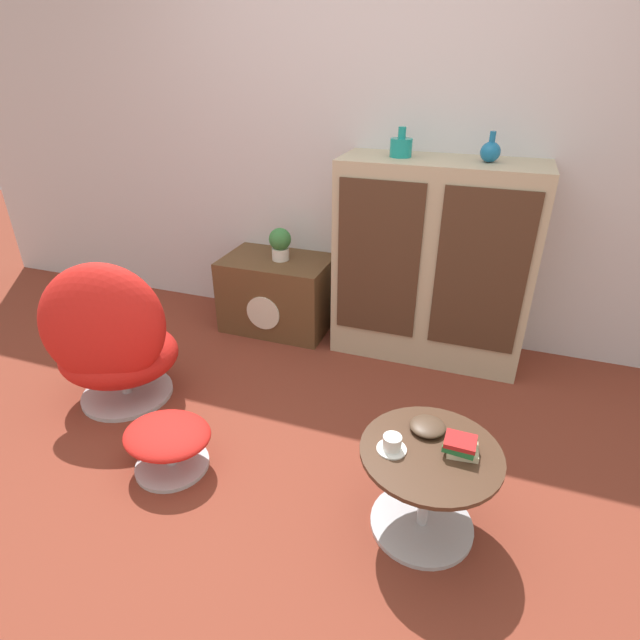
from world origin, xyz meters
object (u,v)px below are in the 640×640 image
at_px(vase_inner_left, 490,151).
at_px(book_stack, 461,446).
at_px(ottoman, 168,440).
at_px(teacup, 392,444).
at_px(tv_console, 278,293).
at_px(bowl, 428,426).
at_px(sideboard, 432,263).
at_px(coffee_table, 427,484).
at_px(potted_plant, 280,243).
at_px(vase_leftmost, 401,147).
at_px(egg_chair, 112,342).

bearing_deg(vase_inner_left, book_stack, -86.23).
height_order(ottoman, teacup, teacup).
xyz_separation_m(tv_console, bowl, (1.21, -1.27, 0.17)).
height_order(tv_console, teacup, tv_console).
height_order(sideboard, teacup, sideboard).
relative_size(coffee_table, bowl, 3.81).
height_order(teacup, bowl, teacup).
relative_size(ottoman, potted_plant, 1.89).
bearing_deg(bowl, book_stack, -33.47).
distance_m(sideboard, bowl, 1.31).
xyz_separation_m(sideboard, potted_plant, (-0.99, -0.01, 0.02)).
bearing_deg(vase_leftmost, sideboard, -0.92).
relative_size(ottoman, teacup, 3.60).
bearing_deg(potted_plant, coffee_table, -48.82).
distance_m(tv_console, vase_leftmost, 1.28).
relative_size(vase_inner_left, teacup, 1.38).
distance_m(coffee_table, vase_inner_left, 1.74).
height_order(sideboard, egg_chair, sideboard).
bearing_deg(vase_inner_left, sideboard, -179.05).
distance_m(sideboard, vase_leftmost, 0.70).
relative_size(sideboard, teacup, 10.66).
relative_size(teacup, book_stack, 0.85).
distance_m(vase_leftmost, book_stack, 1.70).
height_order(vase_leftmost, vase_inner_left, vase_leftmost).
relative_size(egg_chair, vase_inner_left, 5.46).
height_order(vase_inner_left, teacup, vase_inner_left).
distance_m(sideboard, book_stack, 1.42).
distance_m(tv_console, egg_chair, 1.20).
height_order(ottoman, potted_plant, potted_plant).
relative_size(tv_console, vase_leftmost, 4.49).
bearing_deg(potted_plant, vase_inner_left, 0.72).
xyz_separation_m(book_stack, bowl, (-0.13, 0.09, -0.02)).
xyz_separation_m(vase_leftmost, potted_plant, (-0.75, -0.02, -0.64)).
xyz_separation_m(sideboard, tv_console, (-1.02, -0.01, -0.35)).
height_order(tv_console, egg_chair, egg_chair).
bearing_deg(coffee_table, ottoman, -177.23).
xyz_separation_m(coffee_table, book_stack, (0.10, 0.03, 0.20)).
height_order(vase_leftmost, bowl, vase_leftmost).
height_order(vase_inner_left, book_stack, vase_inner_left).
relative_size(egg_chair, bowl, 6.06).
bearing_deg(ottoman, book_stack, 3.76).
distance_m(ottoman, teacup, 1.05).
xyz_separation_m(coffee_table, teacup, (-0.14, -0.04, 0.19)).
distance_m(potted_plant, bowl, 1.75).
height_order(tv_console, coffee_table, tv_console).
relative_size(teacup, bowl, 0.81).
xyz_separation_m(coffee_table, potted_plant, (-1.21, 1.39, 0.38)).
height_order(vase_leftmost, potted_plant, vase_leftmost).
relative_size(sideboard, book_stack, 9.04).
xyz_separation_m(tv_console, book_stack, (1.35, -1.36, 0.18)).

